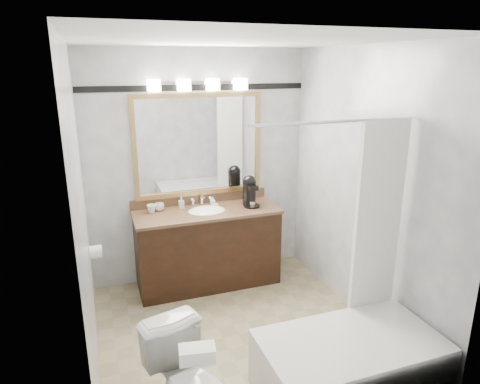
% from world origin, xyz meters
% --- Properties ---
extents(room, '(2.42, 2.62, 2.52)m').
position_xyz_m(room, '(0.00, 0.00, 1.25)').
color(room, gray).
rests_on(room, ground).
extents(vanity, '(1.53, 0.58, 0.97)m').
position_xyz_m(vanity, '(0.00, 1.02, 0.44)').
color(vanity, black).
rests_on(vanity, ground).
extents(mirror, '(1.40, 0.04, 1.10)m').
position_xyz_m(mirror, '(0.00, 1.28, 1.50)').
color(mirror, tan).
rests_on(mirror, room).
extents(vanity_light_bar, '(1.02, 0.14, 0.12)m').
position_xyz_m(vanity_light_bar, '(0.00, 1.23, 2.13)').
color(vanity_light_bar, silver).
rests_on(vanity_light_bar, room).
extents(accent_stripe, '(2.40, 0.01, 0.06)m').
position_xyz_m(accent_stripe, '(0.00, 1.29, 2.10)').
color(accent_stripe, black).
rests_on(accent_stripe, room).
extents(bathtub, '(1.30, 0.75, 1.96)m').
position_xyz_m(bathtub, '(0.55, -0.90, 0.28)').
color(bathtub, white).
rests_on(bathtub, ground).
extents(tp_roll, '(0.11, 0.12, 0.12)m').
position_xyz_m(tp_roll, '(-1.14, 0.66, 0.70)').
color(tp_roll, white).
rests_on(tp_roll, room).
extents(tissue_box, '(0.22, 0.15, 0.08)m').
position_xyz_m(tissue_box, '(-0.64, -1.12, 0.77)').
color(tissue_box, white).
rests_on(tissue_box, toilet).
extents(coffee_maker, '(0.17, 0.22, 0.34)m').
position_xyz_m(coffee_maker, '(0.49, 1.02, 1.02)').
color(coffee_maker, black).
rests_on(coffee_maker, vanity).
extents(cup_left, '(0.11, 0.11, 0.08)m').
position_xyz_m(cup_left, '(-0.47, 1.19, 0.89)').
color(cup_left, white).
rests_on(cup_left, vanity).
extents(cup_right, '(0.12, 0.12, 0.09)m').
position_xyz_m(cup_right, '(-0.56, 1.14, 0.89)').
color(cup_right, white).
rests_on(cup_right, vanity).
extents(soap_bottle_a, '(0.05, 0.06, 0.12)m').
position_xyz_m(soap_bottle_a, '(-0.23, 1.18, 0.91)').
color(soap_bottle_a, white).
rests_on(soap_bottle_a, vanity).
extents(soap_bottle_b, '(0.08, 0.08, 0.08)m').
position_xyz_m(soap_bottle_b, '(0.12, 1.20, 0.89)').
color(soap_bottle_b, white).
rests_on(soap_bottle_b, vanity).
extents(soap_bar, '(0.08, 0.05, 0.02)m').
position_xyz_m(soap_bar, '(0.12, 1.13, 0.86)').
color(soap_bar, beige).
rests_on(soap_bar, vanity).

